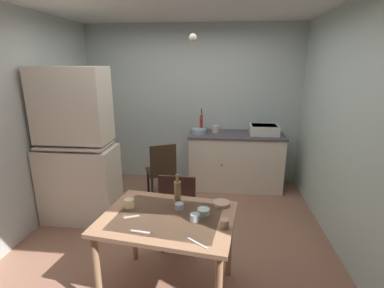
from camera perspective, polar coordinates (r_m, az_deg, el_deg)
ground_plane at (r=3.64m, az=-2.91°, el=-17.24°), size 4.56×4.56×0.00m
wall_back at (r=4.89m, az=0.10°, el=7.84°), size 3.66×0.10×2.60m
wall_left at (r=3.86m, az=-31.20°, el=3.33°), size 0.10×3.61×2.60m
wall_right at (r=3.37m, az=29.24°, el=2.06°), size 0.10×3.61×2.60m
hutch_cabinet at (r=3.84m, az=-22.06°, el=-1.54°), size 0.93×0.51×1.96m
counter_cabinet at (r=4.71m, az=8.65°, el=-3.30°), size 1.50×0.64×0.91m
sink_basin at (r=4.61m, az=14.23°, el=2.80°), size 0.44×0.34×0.15m
hand_pump at (r=4.59m, az=1.87°, el=4.42°), size 0.05×0.27×0.39m
mixing_bowl_counter at (r=4.53m, az=1.34°, el=2.58°), size 0.23×0.23×0.08m
stoneware_crock at (r=4.61m, az=4.75°, el=3.00°), size 0.12×0.12×0.12m
dining_table at (r=2.51m, az=-4.85°, el=-16.22°), size 1.20×0.94×0.76m
chair_far_side at (r=3.14m, az=-2.53°, el=-12.94°), size 0.42×0.42×0.91m
chair_by_counter at (r=4.24m, az=-6.07°, el=-5.18°), size 0.53×0.53×0.88m
serving_bowl_wide at (r=2.47m, az=2.32°, el=-13.40°), size 0.11×0.11×0.05m
soup_bowl_small at (r=2.63m, az=5.91°, el=-11.78°), size 0.15×0.15×0.03m
teacup_cream at (r=2.62m, az=-12.50°, el=-11.57°), size 0.09×0.09×0.08m
teacup_mint at (r=2.31m, az=6.49°, el=-15.55°), size 0.07×0.07×0.07m
mug_tall at (r=2.38m, az=0.56°, el=-14.50°), size 0.08×0.08×0.06m
mug_dark at (r=2.55m, az=-2.57°, el=-12.38°), size 0.08×0.08×0.06m
glass_bottle at (r=2.59m, az=-2.93°, el=-9.61°), size 0.06×0.06×0.29m
table_knife at (r=2.14m, az=1.06°, el=-19.23°), size 0.15×0.12×0.00m
teaspoon_near_bowl at (r=2.50m, az=-12.03°, el=-14.04°), size 0.13×0.07×0.00m
teaspoon_by_cup at (r=2.29m, az=-10.34°, el=-16.89°), size 0.15×0.04×0.00m
pendant_bulb at (r=3.18m, az=0.18°, el=20.57°), size 0.08×0.08×0.08m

